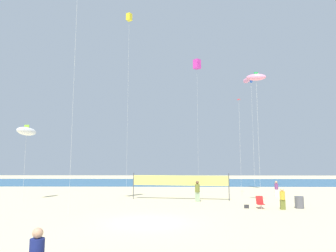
{
  "coord_description": "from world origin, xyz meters",
  "views": [
    {
      "loc": [
        1.46,
        -17.18,
        3.38
      ],
      "look_at": [
        0.99,
        11.42,
        6.91
      ],
      "focal_mm": 31.52,
      "sensor_mm": 36.0,
      "label": 1
    }
  ],
  "objects_px": {
    "trash_barrel": "(299,202)",
    "folding_beach_chair": "(260,202)",
    "beachgoer_mustard_shirt": "(282,198)",
    "kite_pink_inflatable": "(256,77)",
    "beach_handbag": "(247,207)",
    "kite_white_inflatable": "(27,131)",
    "kite_yellow_box": "(129,18)",
    "beachgoer_plum_shirt": "(276,188)",
    "beachgoer_olive_shirt": "(197,190)",
    "volleyball_net": "(180,181)",
    "kite_red_diamond": "(239,103)",
    "kite_magenta_box": "(197,64)",
    "kite_pink_tube": "(251,78)"
  },
  "relations": [
    {
      "from": "trash_barrel",
      "to": "beachgoer_mustard_shirt",
      "type": "bearing_deg",
      "value": -156.5
    },
    {
      "from": "beachgoer_mustard_shirt",
      "to": "kite_pink_inflatable",
      "type": "bearing_deg",
      "value": 144.31
    },
    {
      "from": "beachgoer_olive_shirt",
      "to": "kite_magenta_box",
      "type": "relative_size",
      "value": 0.11
    },
    {
      "from": "beachgoer_mustard_shirt",
      "to": "folding_beach_chair",
      "type": "height_order",
      "value": "beachgoer_mustard_shirt"
    },
    {
      "from": "kite_magenta_box",
      "to": "beachgoer_olive_shirt",
      "type": "bearing_deg",
      "value": -95.42
    },
    {
      "from": "volleyball_net",
      "to": "kite_pink_tube",
      "type": "bearing_deg",
      "value": 36.29
    },
    {
      "from": "beachgoer_mustard_shirt",
      "to": "folding_beach_chair",
      "type": "xyz_separation_m",
      "value": [
        -1.46,
        0.53,
        -0.37
      ]
    },
    {
      "from": "folding_beach_chair",
      "to": "trash_barrel",
      "type": "distance_m",
      "value": 2.92
    },
    {
      "from": "beachgoer_olive_shirt",
      "to": "kite_yellow_box",
      "type": "relative_size",
      "value": 0.09
    },
    {
      "from": "beachgoer_olive_shirt",
      "to": "kite_pink_inflatable",
      "type": "xyz_separation_m",
      "value": [
        4.49,
        -3.27,
        9.09
      ]
    },
    {
      "from": "kite_pink_tube",
      "to": "kite_magenta_box",
      "type": "distance_m",
      "value": 7.28
    },
    {
      "from": "kite_pink_tube",
      "to": "beachgoer_plum_shirt",
      "type": "bearing_deg",
      "value": -69.43
    },
    {
      "from": "volleyball_net",
      "to": "kite_magenta_box",
      "type": "relative_size",
      "value": 0.53
    },
    {
      "from": "kite_red_diamond",
      "to": "kite_pink_inflatable",
      "type": "bearing_deg",
      "value": -91.09
    },
    {
      "from": "beach_handbag",
      "to": "kite_red_diamond",
      "type": "xyz_separation_m",
      "value": [
        1.29,
        7.19,
        9.22
      ]
    },
    {
      "from": "beachgoer_mustard_shirt",
      "to": "kite_magenta_box",
      "type": "bearing_deg",
      "value": 106.92
    },
    {
      "from": "beachgoer_plum_shirt",
      "to": "kite_yellow_box",
      "type": "relative_size",
      "value": 0.07
    },
    {
      "from": "beachgoer_mustard_shirt",
      "to": "kite_red_diamond",
      "type": "xyz_separation_m",
      "value": [
        -1.17,
        7.78,
        8.52
      ]
    },
    {
      "from": "beach_handbag",
      "to": "kite_white_inflatable",
      "type": "bearing_deg",
      "value": 168.52
    },
    {
      "from": "trash_barrel",
      "to": "kite_pink_inflatable",
      "type": "xyz_separation_m",
      "value": [
        -2.76,
        0.27,
        9.62
      ]
    },
    {
      "from": "trash_barrel",
      "to": "folding_beach_chair",
      "type": "bearing_deg",
      "value": -178.09
    },
    {
      "from": "kite_yellow_box",
      "to": "beachgoer_mustard_shirt",
      "type": "bearing_deg",
      "value": -39.8
    },
    {
      "from": "trash_barrel",
      "to": "beach_handbag",
      "type": "bearing_deg",
      "value": -179.33
    },
    {
      "from": "kite_yellow_box",
      "to": "kite_white_inflatable",
      "type": "distance_m",
      "value": 17.47
    },
    {
      "from": "beachgoer_plum_shirt",
      "to": "kite_white_inflatable",
      "type": "bearing_deg",
      "value": 104.74
    },
    {
      "from": "beach_handbag",
      "to": "kite_white_inflatable",
      "type": "height_order",
      "value": "kite_white_inflatable"
    },
    {
      "from": "kite_red_diamond",
      "to": "kite_pink_tube",
      "type": "bearing_deg",
      "value": 58.68
    },
    {
      "from": "kite_yellow_box",
      "to": "beach_handbag",
      "type": "bearing_deg",
      "value": -44.18
    },
    {
      "from": "folding_beach_chair",
      "to": "volleyball_net",
      "type": "height_order",
      "value": "volleyball_net"
    },
    {
      "from": "beach_handbag",
      "to": "kite_pink_tube",
      "type": "xyz_separation_m",
      "value": [
        3.71,
        11.18,
        12.98
      ]
    },
    {
      "from": "kite_pink_inflatable",
      "to": "beachgoer_plum_shirt",
      "type": "bearing_deg",
      "value": 63.23
    },
    {
      "from": "volleyball_net",
      "to": "kite_pink_tube",
      "type": "xyz_separation_m",
      "value": [
        8.52,
        6.26,
        11.47
      ]
    },
    {
      "from": "beachgoer_olive_shirt",
      "to": "kite_yellow_box",
      "type": "distance_m",
      "value": 21.63
    },
    {
      "from": "trash_barrel",
      "to": "kite_red_diamond",
      "type": "xyz_separation_m",
      "value": [
        -2.63,
        7.15,
        8.91
      ]
    },
    {
      "from": "kite_pink_tube",
      "to": "kite_pink_inflatable",
      "type": "height_order",
      "value": "kite_pink_tube"
    },
    {
      "from": "folding_beach_chair",
      "to": "kite_pink_inflatable",
      "type": "distance_m",
      "value": 9.6
    },
    {
      "from": "beachgoer_mustard_shirt",
      "to": "beach_handbag",
      "type": "distance_m",
      "value": 2.63
    },
    {
      "from": "beachgoer_olive_shirt",
      "to": "volleyball_net",
      "type": "bearing_deg",
      "value": 133.9
    },
    {
      "from": "beachgoer_olive_shirt",
      "to": "kite_red_diamond",
      "type": "relative_size",
      "value": 0.18
    },
    {
      "from": "volleyball_net",
      "to": "beach_handbag",
      "type": "xyz_separation_m",
      "value": [
        4.81,
        -4.92,
        -1.51
      ]
    },
    {
      "from": "beachgoer_mustard_shirt",
      "to": "kite_yellow_box",
      "type": "height_order",
      "value": "kite_yellow_box"
    },
    {
      "from": "trash_barrel",
      "to": "beachgoer_plum_shirt",
      "type": "bearing_deg",
      "value": 82.38
    },
    {
      "from": "kite_white_inflatable",
      "to": "trash_barrel",
      "type": "bearing_deg",
      "value": -9.42
    },
    {
      "from": "trash_barrel",
      "to": "kite_red_diamond",
      "type": "bearing_deg",
      "value": 110.18
    },
    {
      "from": "kite_pink_inflatable",
      "to": "kite_magenta_box",
      "type": "xyz_separation_m",
      "value": [
        -3.48,
        13.86,
        5.82
      ]
    },
    {
      "from": "beachgoer_mustard_shirt",
      "to": "kite_red_diamond",
      "type": "distance_m",
      "value": 11.6
    },
    {
      "from": "kite_pink_tube",
      "to": "kite_pink_inflatable",
      "type": "bearing_deg",
      "value": -103.24
    },
    {
      "from": "folding_beach_chair",
      "to": "trash_barrel",
      "type": "relative_size",
      "value": 1.02
    },
    {
      "from": "kite_pink_tube",
      "to": "kite_red_diamond",
      "type": "xyz_separation_m",
      "value": [
        -2.42,
        -3.99,
        -3.76
      ]
    },
    {
      "from": "kite_red_diamond",
      "to": "beachgoer_olive_shirt",
      "type": "bearing_deg",
      "value": -141.98
    }
  ]
}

